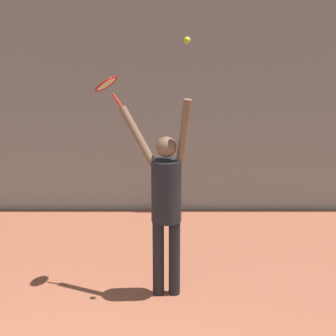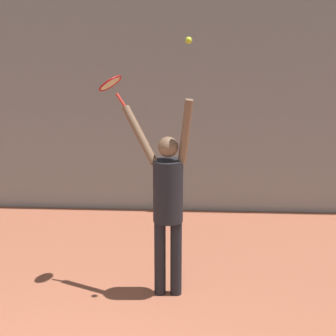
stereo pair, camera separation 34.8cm
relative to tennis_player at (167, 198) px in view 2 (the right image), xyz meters
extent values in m
cube|color=gray|center=(-0.77, 2.97, 1.34)|extent=(18.00, 0.10, 5.00)
cylinder|color=black|center=(-0.09, 0.00, -0.71)|extent=(0.13, 0.13, 0.89)
cylinder|color=black|center=(0.10, 0.00, -0.71)|extent=(0.13, 0.13, 0.89)
cylinder|color=black|center=(0.01, 0.00, 0.08)|extent=(0.33, 0.33, 0.70)
sphere|color=brown|center=(0.01, 0.00, 0.58)|extent=(0.22, 0.22, 0.22)
cylinder|color=brown|center=(0.19, -0.04, 0.76)|extent=(0.20, 0.19, 0.72)
cylinder|color=brown|center=(-0.31, 0.13, 0.68)|extent=(0.45, 0.39, 0.62)
cylinder|color=red|center=(-0.54, 0.30, 1.04)|extent=(0.14, 0.09, 0.16)
torus|color=red|center=(-0.66, 0.36, 1.22)|extent=(0.35, 0.37, 0.20)
cylinder|color=beige|center=(-0.66, 0.36, 1.22)|extent=(0.29, 0.31, 0.16)
sphere|color=#CCDB2D|center=(0.22, -0.06, 1.72)|extent=(0.07, 0.07, 0.07)
camera|label=1|loc=(0.02, -6.39, 2.10)|focal=65.00mm
camera|label=2|loc=(0.37, -6.38, 2.10)|focal=65.00mm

